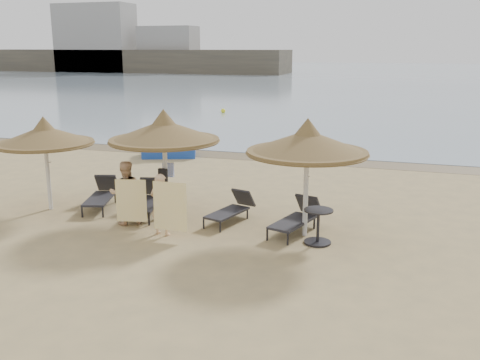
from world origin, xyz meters
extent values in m
plane|color=tan|center=(0.00, 0.00, 0.00)|extent=(160.00, 160.00, 0.00)
cube|color=gray|center=(0.00, 80.00, 0.01)|extent=(200.00, 140.00, 0.03)
cube|color=brown|center=(0.00, 9.40, 0.00)|extent=(200.00, 1.60, 0.01)
cube|color=brown|center=(-45.00, 78.00, 2.00)|extent=(60.00, 10.00, 4.00)
cube|color=gray|center=(-50.00, 76.00, 6.00)|extent=(14.00, 6.00, 12.00)
cube|color=gray|center=(-36.00, 77.00, 4.00)|extent=(10.00, 5.00, 8.00)
cylinder|color=silver|center=(-4.09, 0.52, 0.96)|extent=(0.11, 0.11, 1.92)
cone|color=brown|center=(-4.09, 0.52, 2.12)|extent=(2.65, 2.65, 0.50)
cone|color=brown|center=(-4.09, 0.52, 2.42)|extent=(0.64, 0.64, 0.41)
cylinder|color=brown|center=(-4.09, 0.52, 1.88)|extent=(2.60, 2.60, 0.09)
cylinder|color=silver|center=(-0.70, 0.94, 1.06)|extent=(0.12, 0.12, 2.12)
cone|color=brown|center=(-0.70, 0.94, 2.34)|extent=(2.92, 2.92, 0.55)
cone|color=brown|center=(-0.70, 0.94, 2.67)|extent=(0.71, 0.71, 0.45)
cylinder|color=brown|center=(-0.70, 0.94, 2.08)|extent=(2.86, 2.86, 0.10)
cylinder|color=silver|center=(3.14, 0.55, 1.04)|extent=(0.12, 0.12, 2.09)
cone|color=brown|center=(3.14, 0.55, 2.31)|extent=(2.89, 2.89, 0.55)
cone|color=brown|center=(3.14, 0.55, 2.64)|extent=(0.70, 0.70, 0.45)
cylinder|color=brown|center=(3.14, 0.55, 2.05)|extent=(2.83, 2.83, 0.10)
cylinder|color=black|center=(-2.82, 0.13, 0.14)|extent=(0.05, 0.05, 0.28)
cylinder|color=black|center=(-2.28, 0.30, 0.14)|extent=(0.05, 0.05, 0.28)
cylinder|color=black|center=(-3.22, 1.47, 0.14)|extent=(0.05, 0.05, 0.28)
cylinder|color=black|center=(-2.68, 1.63, 0.14)|extent=(0.05, 0.05, 0.28)
cube|color=black|center=(-2.76, 0.93, 0.31)|extent=(1.02, 1.61, 0.06)
cube|color=black|center=(-3.02, 1.77, 0.55)|extent=(0.71, 0.58, 0.56)
cylinder|color=black|center=(-1.38, -0.05, 0.15)|extent=(0.05, 0.05, 0.30)
cylinder|color=black|center=(-0.80, 0.07, 0.15)|extent=(0.05, 0.05, 0.30)
cylinder|color=black|center=(-1.70, 1.40, 0.15)|extent=(0.05, 0.05, 0.30)
cylinder|color=black|center=(-1.12, 1.53, 0.15)|extent=(0.05, 0.05, 0.30)
cube|color=black|center=(-1.26, 0.79, 0.33)|extent=(0.99, 1.70, 0.06)
cube|color=black|center=(-1.46, 1.70, 0.58)|extent=(0.74, 0.58, 0.60)
cylinder|color=black|center=(0.63, 0.27, 0.13)|extent=(0.05, 0.05, 0.25)
cylinder|color=black|center=(1.12, 0.13, 0.13)|extent=(0.05, 0.05, 0.25)
cylinder|color=black|center=(0.96, 1.49, 0.13)|extent=(0.05, 0.05, 0.25)
cylinder|color=black|center=(1.45, 1.36, 0.13)|extent=(0.05, 0.05, 0.25)
cube|color=black|center=(1.05, 0.86, 0.28)|extent=(0.90, 1.46, 0.05)
cube|color=black|center=(1.26, 1.63, 0.50)|extent=(0.64, 0.52, 0.51)
cylinder|color=black|center=(2.37, -0.08, 0.14)|extent=(0.05, 0.05, 0.28)
cylinder|color=black|center=(2.90, -0.23, 0.14)|extent=(0.05, 0.05, 0.28)
cylinder|color=black|center=(2.76, 1.24, 0.14)|extent=(0.05, 0.05, 0.28)
cylinder|color=black|center=(3.29, 1.09, 0.14)|extent=(0.05, 0.05, 0.28)
cube|color=black|center=(2.84, 0.55, 0.31)|extent=(1.00, 1.59, 0.06)
cube|color=black|center=(3.08, 1.39, 0.54)|extent=(0.70, 0.57, 0.56)
cylinder|color=black|center=(3.54, 0.11, 0.02)|extent=(0.63, 0.63, 0.05)
cylinder|color=black|center=(3.54, 0.11, 0.41)|extent=(0.07, 0.07, 0.77)
cylinder|color=black|center=(3.54, 0.11, 0.80)|extent=(0.68, 0.68, 0.03)
imported|color=#D8AB7E|center=(-1.40, 0.03, 0.96)|extent=(1.05, 0.96, 1.92)
imported|color=#D8AB7E|center=(-0.18, -0.45, 0.89)|extent=(0.84, 0.57, 1.77)
cube|color=yellow|center=(-1.05, -0.32, 0.75)|extent=(0.76, 0.20, 1.08)
cube|color=yellow|center=(0.17, -0.70, 0.82)|extent=(0.84, 0.03, 1.18)
cube|color=white|center=(-0.70, 1.12, 1.24)|extent=(0.31, 0.14, 0.38)
cube|color=black|center=(-0.70, 0.78, 1.17)|extent=(0.25, 0.10, 0.35)
cube|color=#1940A3|center=(-4.10, 8.43, 0.27)|extent=(2.49, 1.97, 0.54)
cube|color=silver|center=(-4.10, 8.43, 0.61)|extent=(1.68, 1.51, 0.25)
cube|color=silver|center=(-4.48, 8.29, 0.84)|extent=(0.78, 1.01, 0.35)
sphere|color=yellow|center=(-6.96, 23.33, 0.16)|extent=(0.32, 0.32, 0.32)
camera|label=1|loc=(5.36, -11.62, 4.44)|focal=40.00mm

